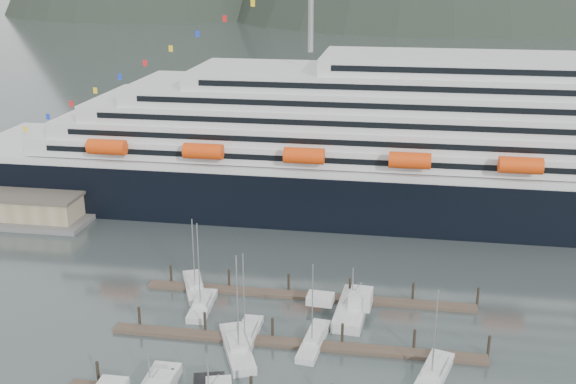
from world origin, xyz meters
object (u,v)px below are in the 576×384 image
(cruise_ship, at_px, (523,156))
(trawler_e, at_px, (351,307))
(sailboat_b, at_px, (237,349))
(sailboat_e, at_px, (195,287))
(sailboat_c, at_px, (246,336))
(sailboat_d, at_px, (314,342))
(sailboat_h, at_px, (433,375))
(sailboat_a, at_px, (202,306))

(cruise_ship, height_order, trawler_e, cruise_ship)
(sailboat_b, height_order, trawler_e, sailboat_b)
(sailboat_e, xyz_separation_m, trawler_e, (23.46, -3.37, 0.55))
(sailboat_c, bearing_deg, sailboat_d, -88.42)
(cruise_ship, relative_size, sailboat_b, 14.81)
(sailboat_c, relative_size, sailboat_h, 1.03)
(sailboat_d, height_order, sailboat_h, sailboat_h)
(sailboat_c, height_order, sailboat_e, sailboat_c)
(cruise_ship, height_order, sailboat_a, cruise_ship)
(sailboat_b, distance_m, sailboat_c, 3.17)
(sailboat_a, xyz_separation_m, sailboat_d, (16.62, -6.68, -0.03))
(cruise_ship, distance_m, sailboat_a, 67.48)
(sailboat_e, bearing_deg, sailboat_b, -169.52)
(sailboat_a, height_order, sailboat_h, sailboat_a)
(trawler_e, bearing_deg, sailboat_e, 86.36)
(sailboat_c, bearing_deg, trawler_e, -54.77)
(sailboat_a, relative_size, trawler_e, 1.14)
(sailboat_b, height_order, sailboat_c, sailboat_b)
(sailboat_h, bearing_deg, cruise_ship, -0.69)
(cruise_ship, bearing_deg, sailboat_d, -122.42)
(sailboat_c, relative_size, sailboat_d, 1.07)
(sailboat_a, xyz_separation_m, sailboat_h, (31.38, -11.81, -0.00))
(cruise_ship, xyz_separation_m, sailboat_c, (-41.33, -51.50, -11.62))
(sailboat_b, bearing_deg, sailboat_h, -117.37)
(sailboat_h, bearing_deg, sailboat_d, 87.67)
(cruise_ship, distance_m, sailboat_b, 69.78)
(sailboat_e, bearing_deg, cruise_ship, -75.85)
(sailboat_d, relative_size, sailboat_e, 0.99)
(cruise_ship, distance_m, sailboat_h, 60.36)
(sailboat_b, relative_size, sailboat_d, 1.18)
(sailboat_a, relative_size, sailboat_e, 1.13)
(sailboat_h, bearing_deg, sailboat_c, 94.88)
(sailboat_a, bearing_deg, sailboat_h, -113.59)
(sailboat_h, relative_size, trawler_e, 1.04)
(sailboat_d, relative_size, trawler_e, 1.00)
(sailboat_a, bearing_deg, sailboat_d, -114.86)
(sailboat_e, distance_m, sailboat_h, 38.22)
(sailboat_a, relative_size, sailboat_h, 1.10)
(trawler_e, bearing_deg, sailboat_b, 136.58)
(sailboat_b, relative_size, sailboat_e, 1.17)
(sailboat_e, bearing_deg, sailboat_d, -144.90)
(cruise_ship, relative_size, sailboat_e, 17.31)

